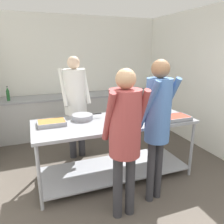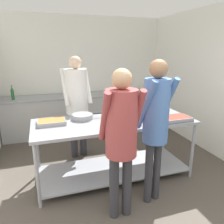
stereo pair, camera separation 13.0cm
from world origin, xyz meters
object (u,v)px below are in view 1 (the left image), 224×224
serving_tray_vegetables (52,123)px  serving_tray_greens (123,122)px  cook_behind_counter (75,97)px  water_bottle (8,94)px  guest_serving_right (158,116)px  sauce_pan (82,117)px  guest_serving_left (125,130)px  plate_stack (145,118)px  serving_tray_roast (174,118)px

serving_tray_vegetables → serving_tray_greens: 0.98m
serving_tray_vegetables → cook_behind_counter: cook_behind_counter is taller
serving_tray_vegetables → water_bottle: (-0.67, 1.87, 0.10)m
guest_serving_right → cook_behind_counter: bearing=114.1°
sauce_pan → guest_serving_right: (0.70, -0.90, 0.19)m
sauce_pan → guest_serving_left: bearing=-77.8°
serving_tray_greens → plate_stack: size_ratio=1.70×
guest_serving_right → cook_behind_counter: 1.67m
cook_behind_counter → guest_serving_left: bearing=-83.2°
water_bottle → cook_behind_counter: bearing=-45.7°
plate_stack → guest_serving_left: guest_serving_left is taller
serving_tray_vegetables → guest_serving_right: size_ratio=0.21×
serving_tray_greens → water_bottle: (-1.59, 2.19, 0.10)m
plate_stack → guest_serving_right: bearing=-106.0°
sauce_pan → plate_stack: 0.93m
guest_serving_right → cook_behind_counter: same height
serving_tray_roast → guest_serving_left: (-1.03, -0.55, 0.14)m
plate_stack → water_bottle: (-1.98, 2.11, 0.10)m
guest_serving_left → cook_behind_counter: bearing=96.8°
guest_serving_left → cook_behind_counter: cook_behind_counter is taller
serving_tray_roast → cook_behind_counter: cook_behind_counter is taller
serving_tray_greens → serving_tray_roast: same height
sauce_pan → guest_serving_right: bearing=-51.9°
guest_serving_left → serving_tray_roast: bearing=27.9°
serving_tray_roast → serving_tray_greens: bearing=174.1°
cook_behind_counter → water_bottle: bearing=134.3°
serving_tray_vegetables → serving_tray_roast: 1.75m
guest_serving_left → guest_serving_right: size_ratio=0.96×
sauce_pan → water_bottle: water_bottle is taller
sauce_pan → plate_stack: size_ratio=1.69×
sauce_pan → serving_tray_roast: sauce_pan is taller
guest_serving_right → serving_tray_greens: bearing=114.4°
serving_tray_vegetables → guest_serving_left: 1.17m
cook_behind_counter → sauce_pan: bearing=-92.3°
guest_serving_left → water_bottle: 3.12m
serving_tray_vegetables → plate_stack: size_ratio=1.43×
water_bottle → sauce_pan: bearing=-58.1°
serving_tray_roast → water_bottle: (-2.37, 2.27, 0.10)m
serving_tray_roast → water_bottle: 3.29m
serving_tray_greens → guest_serving_right: size_ratio=0.25×
serving_tray_vegetables → serving_tray_greens: bearing=-19.3°
sauce_pan → plate_stack: (0.87, -0.32, -0.02)m
sauce_pan → cook_behind_counter: (0.03, 0.62, 0.17)m
serving_tray_vegetables → serving_tray_greens: (0.93, -0.32, 0.00)m
plate_stack → serving_tray_roast: (0.39, -0.16, 0.01)m
serving_tray_vegetables → guest_serving_right: (1.15, -0.82, 0.20)m
serving_tray_vegetables → serving_tray_greens: same height
sauce_pan → guest_serving_right: 1.16m
serving_tray_vegetables → guest_serving_left: (0.67, -0.95, 0.14)m
serving_tray_greens → plate_stack: bearing=12.1°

